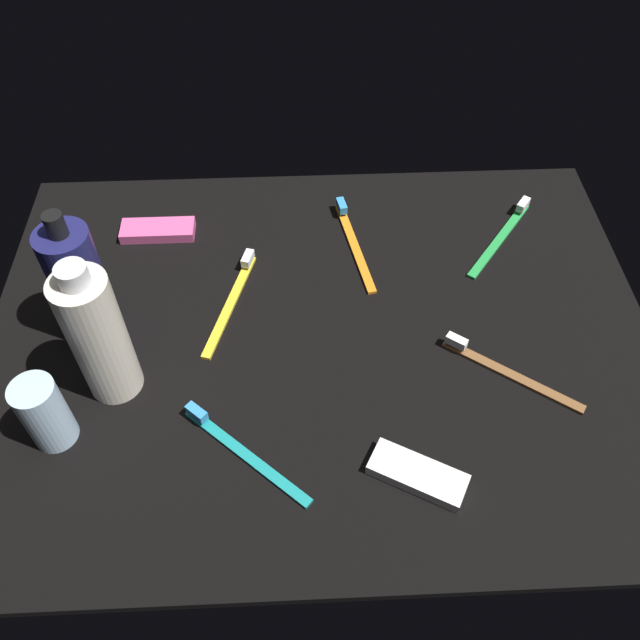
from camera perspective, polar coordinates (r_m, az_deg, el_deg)
ground_plane at (r=83.46cm, az=0.00°, el=-1.58°), size 84.00×64.00×1.20cm
lotion_bottle at (r=82.36cm, az=-20.10°, el=2.93°), size 6.22×6.22×19.02cm
bodywash_bottle at (r=75.36cm, az=-18.68°, el=-1.32°), size 6.20×6.20×19.66cm
deodorant_stick at (r=76.90cm, az=-22.77°, el=-7.45°), size 4.83×4.83×9.25cm
toothbrush_green at (r=98.40cm, az=15.59°, el=7.24°), size 11.91×15.01×2.10cm
toothbrush_brown at (r=82.12cm, az=15.60°, el=-4.11°), size 15.24×11.60×2.10cm
toothbrush_yellow at (r=87.12cm, az=-7.57°, el=2.03°), size 6.46×17.55×2.10cm
toothbrush_teal at (r=74.03cm, az=-7.07°, el=-10.96°), size 14.28×12.82×2.10cm
toothbrush_orange at (r=94.03cm, az=2.85°, el=6.99°), size 4.52×17.91×2.10cm
snack_bar_white at (r=72.63cm, az=8.46°, el=-13.10°), size 11.05×8.48×1.50cm
snack_bar_pink at (r=97.91cm, az=-13.87°, el=7.56°), size 10.42×4.04×1.50cm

